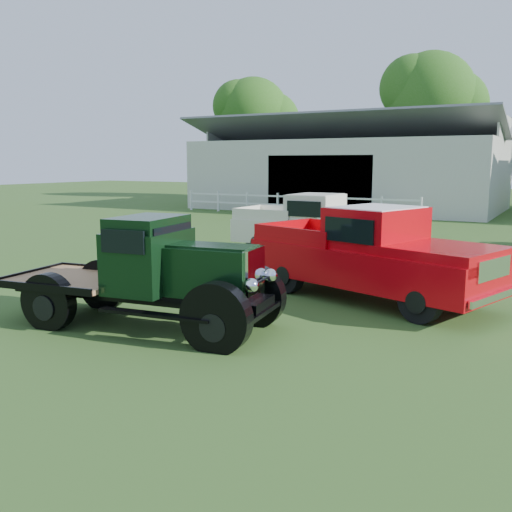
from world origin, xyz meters
The scene contains 8 objects.
ground centered at (0.00, 0.00, 0.00)m, with size 120.00×120.00×0.00m, color #34571E.
shed_left centered at (-7.00, 26.00, 2.80)m, with size 18.80×10.20×5.60m, color #A1A58E, non-canonical shape.
fence_rail centered at (-8.00, 20.00, 0.60)m, with size 14.20×0.16×1.20m, color white, non-canonical shape.
tree_a centered at (-18.00, 33.00, 5.25)m, with size 6.30×6.30×10.50m, color #21570F, non-canonical shape.
tree_b centered at (-4.00, 34.00, 5.75)m, with size 6.90×6.90×11.50m, color #21570F, non-canonical shape.
vintage_flatbed centered at (-0.85, -0.97, 0.99)m, with size 5.01×1.98×1.98m, color black, non-canonical shape.
red_pickup centered at (2.01, 2.99, 1.01)m, with size 5.54×2.13×2.02m, color #C3060E, non-canonical shape.
white_pickup centered at (-1.51, 7.88, 0.95)m, with size 5.15×2.00×1.89m, color beige, non-canonical shape.
Camera 1 is at (5.77, -8.67, 2.92)m, focal length 40.00 mm.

